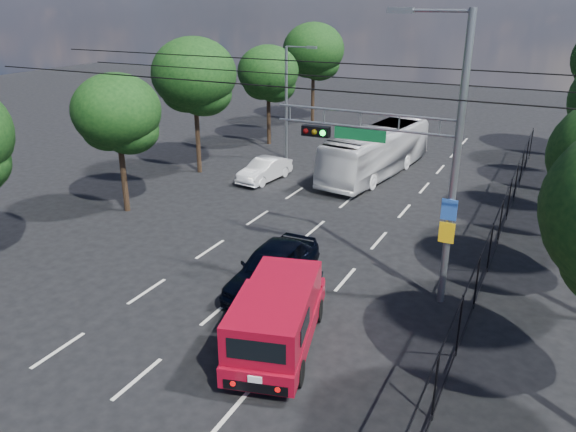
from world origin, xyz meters
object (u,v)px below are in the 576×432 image
Objects in this scene: red_pickup at (278,316)px; white_bus at (376,151)px; white_van at (265,170)px; navy_hatchback at (273,267)px; signal_mast at (418,149)px.

red_pickup is 18.42m from white_bus.
white_van is (-8.27, 14.24, -0.47)m from red_pickup.
navy_hatchback is at bearing 120.10° from red_pickup.
white_bus is 2.66× the size of white_van.
signal_mast reaches higher than navy_hatchback.
red_pickup is 1.21× the size of navy_hatchback.
signal_mast reaches higher than white_bus.
red_pickup is 1.53× the size of white_van.
white_bus is (-2.99, 18.18, 0.32)m from red_pickup.
white_bus is 6.63m from white_van.
red_pickup is at bearing -73.44° from white_bus.
white_van is at bearing 139.31° from signal_mast.
white_van is (-10.78, 9.27, -4.61)m from signal_mast.
signal_mast reaches higher than red_pickup.
white_bus is at bearing 112.62° from signal_mast.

